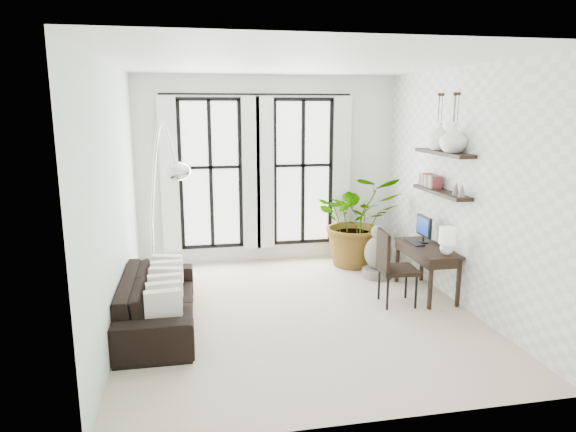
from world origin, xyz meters
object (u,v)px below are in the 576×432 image
object	(u,v)px
plant	(357,220)
buddha	(378,255)
desk	(429,250)
sofa	(158,301)
arc_lamp	(162,168)
desk_chair	(391,263)

from	to	relation	value
plant	buddha	size ratio (longest dim) A/B	1.83
desk	plant	bearing A→B (deg)	108.09
sofa	desk	size ratio (longest dim) A/B	1.84
buddha	plant	bearing A→B (deg)	99.56
plant	desk	xyz separation A→B (m)	(0.53, -1.62, -0.11)
desk	arc_lamp	bearing A→B (deg)	176.88
arc_lamp	buddha	bearing A→B (deg)	12.31
sofa	plant	size ratio (longest dim) A/B	1.40
desk	arc_lamp	distance (m)	3.85
desk_chair	buddha	bearing A→B (deg)	82.31
plant	buddha	world-z (taller)	plant
desk	buddha	distance (m)	1.04
sofa	desk_chair	size ratio (longest dim) A/B	2.13
arc_lamp	plant	bearing A→B (deg)	24.51
sofa	buddha	size ratio (longest dim) A/B	2.57
desk	desk_chair	bearing A→B (deg)	-161.45
buddha	desk_chair	bearing A→B (deg)	-102.05
plant	arc_lamp	world-z (taller)	arc_lamp
desk_chair	plant	bearing A→B (deg)	90.65
desk	arc_lamp	world-z (taller)	arc_lamp
buddha	desk	bearing A→B (deg)	-65.69
desk	buddha	bearing A→B (deg)	114.31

